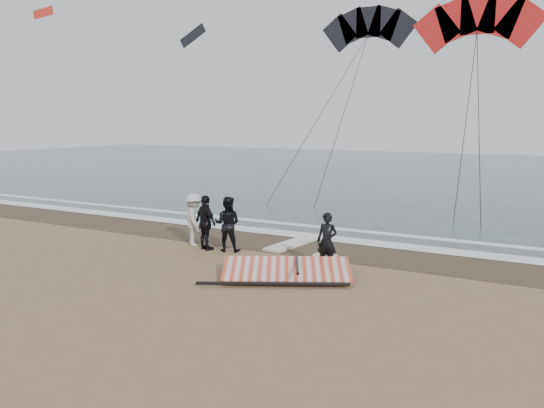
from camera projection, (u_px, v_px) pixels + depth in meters
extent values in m
plane|color=#8C704C|center=(236.00, 282.00, 13.76)|extent=(120.00, 120.00, 0.00)
cube|color=#233838|center=(454.00, 173.00, 42.51)|extent=(120.00, 54.00, 0.02)
cube|color=#4C3D2B|center=(307.00, 246.00, 17.68)|extent=(120.00, 2.80, 0.01)
cube|color=white|center=(323.00, 237.00, 18.90)|extent=(120.00, 0.90, 0.01)
cube|color=white|center=(340.00, 229.00, 20.38)|extent=(120.00, 0.45, 0.01)
imported|color=black|center=(327.00, 241.00, 14.82)|extent=(0.61, 0.41, 1.63)
cube|color=silver|center=(315.00, 266.00, 15.11)|extent=(1.05, 2.63, 0.10)
cube|color=silver|center=(291.00, 244.00, 17.80)|extent=(0.95, 2.43, 0.10)
imported|color=black|center=(227.00, 224.00, 16.92)|extent=(1.03, 0.90, 1.77)
imported|color=black|center=(206.00, 223.00, 17.07)|extent=(1.14, 0.80, 1.79)
imported|color=beige|center=(194.00, 220.00, 17.66)|extent=(1.29, 1.26, 1.77)
cube|color=black|center=(290.00, 271.00, 14.57)|extent=(2.29, 1.51, 0.09)
cube|color=red|center=(287.00, 269.00, 13.91)|extent=(3.57, 2.65, 0.35)
cylinder|color=black|center=(273.00, 284.00, 13.26)|extent=(3.50, 1.81, 0.09)
cylinder|color=black|center=(297.00, 265.00, 13.75)|extent=(0.81, 1.53, 0.07)
cylinder|color=#262626|center=(467.00, 114.00, 24.80)|extent=(0.04, 0.04, 12.32)
cylinder|color=#262626|center=(479.00, 114.00, 24.09)|extent=(0.04, 0.04, 13.16)
cylinder|color=#262626|center=(325.00, 106.00, 30.95)|extent=(0.04, 0.04, 16.52)
cylinder|color=#262626|center=(346.00, 106.00, 30.58)|extent=(0.04, 0.04, 16.27)
cube|color=black|center=(193.00, 36.00, 51.25)|extent=(3.07, 0.12, 2.19)
cube|color=red|center=(43.00, 13.00, 57.58)|extent=(3.06, 0.12, 1.14)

